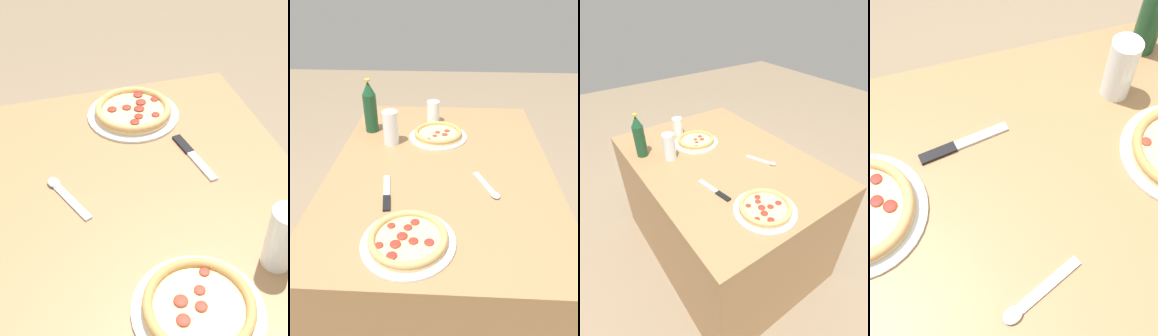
% 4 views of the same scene
% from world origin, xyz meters
% --- Properties ---
extents(ground_plane, '(8.00, 8.00, 0.00)m').
position_xyz_m(ground_plane, '(0.00, 0.00, 0.00)').
color(ground_plane, '#847056').
extents(table, '(1.25, 0.88, 0.74)m').
position_xyz_m(table, '(0.00, 0.00, 0.37)').
color(table, '#997047').
rests_on(table, ground_plane).
extents(pizza_margherita, '(0.28, 0.28, 0.04)m').
position_xyz_m(pizza_margherita, '(-0.45, 0.08, 0.76)').
color(pizza_margherita, silver).
rests_on(pizza_margherita, table).
extents(pizza_veggie, '(0.27, 0.27, 0.04)m').
position_xyz_m(pizza_veggie, '(0.24, 0.02, 0.76)').
color(pizza_veggie, silver).
rests_on(pizza_veggie, table).
extents(glass_water, '(0.07, 0.07, 0.15)m').
position_xyz_m(glass_water, '(0.17, 0.23, 0.81)').
color(glass_water, white).
rests_on(glass_water, table).
extents(glass_mango_juice, '(0.06, 0.06, 0.11)m').
position_xyz_m(glass_mango_juice, '(0.42, 0.06, 0.80)').
color(glass_mango_juice, white).
rests_on(glass_mango_juice, table).
extents(beer_bottle, '(0.06, 0.06, 0.26)m').
position_xyz_m(beer_bottle, '(0.30, 0.35, 0.86)').
color(beer_bottle, '#194728').
rests_on(beer_bottle, table).
extents(knife, '(0.21, 0.06, 0.01)m').
position_xyz_m(knife, '(-0.22, 0.19, 0.75)').
color(knife, black).
rests_on(knife, table).
extents(spoon, '(0.18, 0.09, 0.01)m').
position_xyz_m(spoon, '(-0.17, -0.18, 0.75)').
color(spoon, silver).
rests_on(spoon, table).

